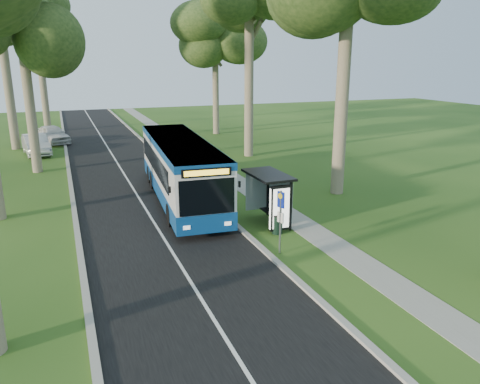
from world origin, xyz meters
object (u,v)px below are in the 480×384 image
(bus_stop_sign, at_px, (281,215))
(bus_shelter, at_px, (274,191))
(litter_bin, at_px, (277,224))
(car_white, at_px, (52,134))
(car_silver, at_px, (36,145))
(bus, at_px, (181,170))

(bus_stop_sign, relative_size, bus_shelter, 0.90)
(bus_shelter, bearing_deg, litter_bin, -106.32)
(bus_shelter, distance_m, litter_bin, 1.60)
(car_white, height_order, car_silver, car_white)
(bus_shelter, height_order, car_silver, bus_shelter)
(car_white, relative_size, car_silver, 0.99)
(bus_shelter, height_order, litter_bin, bus_shelter)
(bus, relative_size, car_silver, 2.59)
(bus, height_order, bus_stop_sign, bus)
(litter_bin, bearing_deg, bus_shelter, 74.80)
(litter_bin, bearing_deg, bus_stop_sign, -112.86)
(car_white, bearing_deg, bus_stop_sign, -93.11)
(car_white, bearing_deg, litter_bin, -90.48)
(bus_stop_sign, bearing_deg, bus, 83.51)
(car_silver, bearing_deg, litter_bin, -74.70)
(bus_stop_sign, xyz_separation_m, litter_bin, (0.86, 2.04, -1.18))
(bus_shelter, distance_m, car_silver, 25.03)
(bus_shelter, bearing_deg, car_silver, 114.68)
(car_white, bearing_deg, bus_shelter, -89.45)
(litter_bin, xyz_separation_m, car_silver, (-10.63, 23.46, 0.37))
(bus_stop_sign, bearing_deg, bus_shelter, 50.44)
(car_silver, bearing_deg, bus_shelter, -73.29)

